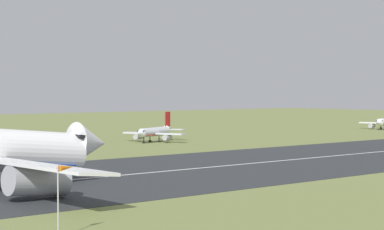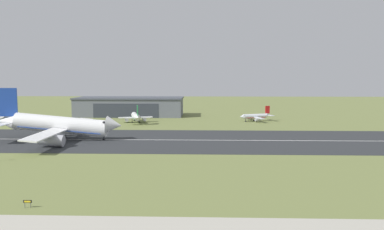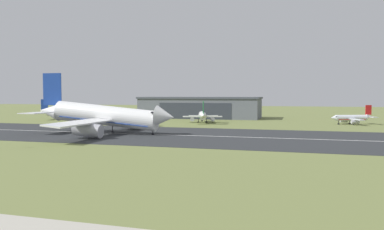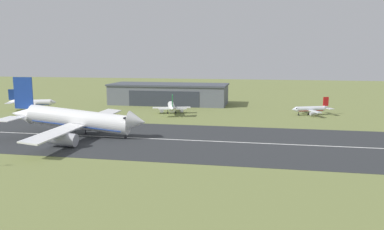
{
  "view_description": "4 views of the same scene",
  "coord_description": "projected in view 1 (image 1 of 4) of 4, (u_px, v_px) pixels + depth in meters",
  "views": [
    {
      "loc": [
        -91.48,
        17.34,
        13.75
      ],
      "look_at": [
        -16.15,
        103.9,
        10.03
      ],
      "focal_mm": 70.0,
      "sensor_mm": 36.0,
      "label": 1
    },
    {
      "loc": [
        5.66,
        -20.02,
        23.4
      ],
      "look_at": [
        1.56,
        106.25,
        10.35
      ],
      "focal_mm": 35.0,
      "sensor_mm": 36.0,
      "label": 2
    },
    {
      "loc": [
        10.94,
        9.4,
        12.19
      ],
      "look_at": [
        -15.76,
        103.75,
        6.87
      ],
      "focal_mm": 35.0,
      "sensor_mm": 36.0,
      "label": 3
    },
    {
      "loc": [
        11.33,
        4.24,
        26.28
      ],
      "look_at": [
        -8.04,
        106.42,
        9.62
      ],
      "focal_mm": 35.0,
      "sensor_mm": 36.0,
      "label": 4
    }
  ],
  "objects": [
    {
      "name": "windsock_pole",
      "position": [
        65.0,
        173.0,
        70.03
      ],
      "size": [
        2.15,
        1.06,
        6.84
      ],
      "color": "#B7B7BC",
      "rests_on": "ground_plane"
    },
    {
      "name": "runway_centreline",
      "position": [
        216.0,
        167.0,
        134.84
      ],
      "size": [
        433.79,
        0.7,
        0.01
      ],
      "primitive_type": "cube",
      "color": "silver",
      "rests_on": "runway_strip"
    },
    {
      "name": "airplane_parked_west",
      "position": [
        155.0,
        132.0,
        200.58
      ],
      "size": [
        18.63,
        17.6,
        7.94
      ],
      "color": "silver",
      "rests_on": "ground_plane"
    },
    {
      "name": "runway_strip",
      "position": [
        216.0,
        167.0,
        134.84
      ],
      "size": [
        481.99,
        50.44,
        0.06
      ],
      "primitive_type": "cube",
      "color": "#2B2D30",
      "rests_on": "ground_plane"
    }
  ]
}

